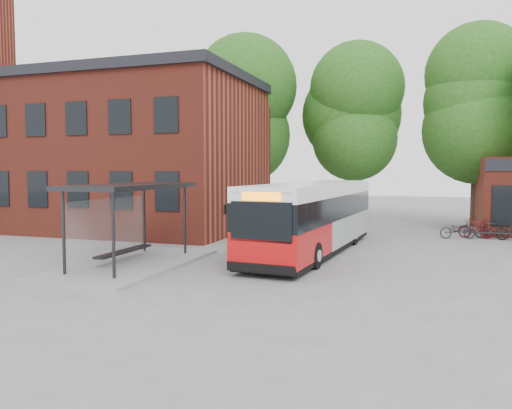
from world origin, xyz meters
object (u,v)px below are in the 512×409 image
(bus_shelter, at_px, (131,225))
(bicycle_3, at_px, (491,230))
(bicycle_1, at_px, (476,228))
(city_bus, at_px, (314,218))
(bicycle_0, at_px, (458,229))

(bus_shelter, bearing_deg, bicycle_3, 41.67)
(bus_shelter, height_order, bicycle_3, bus_shelter)
(bicycle_1, bearing_deg, city_bus, 141.52)
(bicycle_0, distance_m, bicycle_3, 1.57)
(bicycle_0, bearing_deg, bicycle_1, -80.04)
(city_bus, distance_m, bicycle_3, 9.92)
(bus_shelter, distance_m, bicycle_1, 16.76)
(city_bus, height_order, bicycle_3, city_bus)
(bus_shelter, xyz_separation_m, city_bus, (5.44, 4.81, -0.03))
(bus_shelter, height_order, bicycle_0, bus_shelter)
(bus_shelter, bearing_deg, bicycle_1, 43.62)
(bicycle_1, bearing_deg, bicycle_0, 125.04)
(city_bus, xyz_separation_m, bicycle_3, (7.36, 6.59, -0.94))
(bus_shelter, xyz_separation_m, bicycle_1, (12.11, 11.54, -0.97))
(bicycle_3, bearing_deg, city_bus, 152.45)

